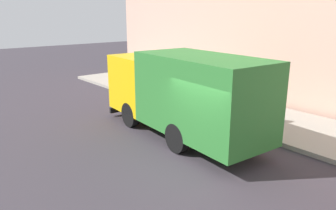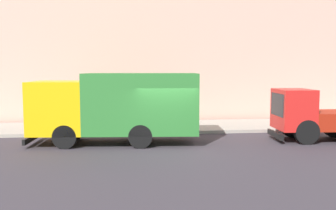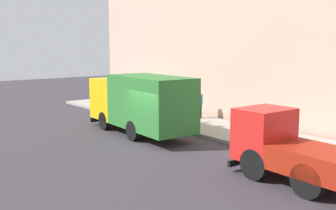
{
  "view_description": "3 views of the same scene",
  "coord_description": "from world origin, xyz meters",
  "px_view_note": "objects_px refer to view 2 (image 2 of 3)",
  "views": [
    {
      "loc": [
        -6.62,
        -6.33,
        4.41
      ],
      "look_at": [
        0.82,
        2.53,
        1.15
      ],
      "focal_mm": 34.82,
      "sensor_mm": 36.0,
      "label": 1
    },
    {
      "loc": [
        -15.23,
        1.63,
        3.32
      ],
      "look_at": [
        1.74,
        -0.25,
        1.62
      ],
      "focal_mm": 39.76,
      "sensor_mm": 36.0,
      "label": 2
    },
    {
      "loc": [
        -10.37,
        -13.98,
        4.49
      ],
      "look_at": [
        1.34,
        0.08,
        1.74
      ],
      "focal_mm": 41.17,
      "sensor_mm": 36.0,
      "label": 3
    }
  ],
  "objects_px": {
    "large_utility_truck": "(117,105)",
    "pedestrian_walking": "(107,108)",
    "pedestrian_standing": "(136,112)",
    "small_flatbed_truck": "(317,116)",
    "traffic_cone_orange": "(52,124)",
    "street_sign_post": "(103,104)"
  },
  "relations": [
    {
      "from": "traffic_cone_orange",
      "to": "small_flatbed_truck",
      "type": "bearing_deg",
      "value": -104.4
    },
    {
      "from": "street_sign_post",
      "to": "pedestrian_walking",
      "type": "bearing_deg",
      "value": -0.82
    },
    {
      "from": "large_utility_truck",
      "to": "small_flatbed_truck",
      "type": "bearing_deg",
      "value": -87.61
    },
    {
      "from": "small_flatbed_truck",
      "to": "traffic_cone_orange",
      "type": "height_order",
      "value": "small_flatbed_truck"
    },
    {
      "from": "large_utility_truck",
      "to": "pedestrian_standing",
      "type": "relative_size",
      "value": 4.24
    },
    {
      "from": "pedestrian_walking",
      "to": "street_sign_post",
      "type": "xyz_separation_m",
      "value": [
        -2.72,
        0.04,
        0.5
      ]
    },
    {
      "from": "small_flatbed_truck",
      "to": "traffic_cone_orange",
      "type": "relative_size",
      "value": 7.56
    },
    {
      "from": "small_flatbed_truck",
      "to": "pedestrian_walking",
      "type": "relative_size",
      "value": 2.9
    },
    {
      "from": "pedestrian_walking",
      "to": "pedestrian_standing",
      "type": "xyz_separation_m",
      "value": [
        -2.36,
        -1.59,
        0.04
      ]
    },
    {
      "from": "traffic_cone_orange",
      "to": "pedestrian_walking",
      "type": "bearing_deg",
      "value": -51.46
    },
    {
      "from": "large_utility_truck",
      "to": "pedestrian_walking",
      "type": "relative_size",
      "value": 4.4
    },
    {
      "from": "pedestrian_standing",
      "to": "traffic_cone_orange",
      "type": "height_order",
      "value": "pedestrian_standing"
    },
    {
      "from": "pedestrian_standing",
      "to": "traffic_cone_orange",
      "type": "relative_size",
      "value": 2.7
    },
    {
      "from": "pedestrian_walking",
      "to": "pedestrian_standing",
      "type": "bearing_deg",
      "value": -127.84
    },
    {
      "from": "pedestrian_walking",
      "to": "traffic_cone_orange",
      "type": "relative_size",
      "value": 2.61
    },
    {
      "from": "street_sign_post",
      "to": "pedestrian_standing",
      "type": "bearing_deg",
      "value": -77.32
    },
    {
      "from": "pedestrian_standing",
      "to": "traffic_cone_orange",
      "type": "distance_m",
      "value": 4.32
    },
    {
      "from": "large_utility_truck",
      "to": "traffic_cone_orange",
      "type": "height_order",
      "value": "large_utility_truck"
    },
    {
      "from": "pedestrian_standing",
      "to": "street_sign_post",
      "type": "height_order",
      "value": "street_sign_post"
    },
    {
      "from": "pedestrian_standing",
      "to": "street_sign_post",
      "type": "relative_size",
      "value": 0.75
    },
    {
      "from": "pedestrian_walking",
      "to": "small_flatbed_truck",
      "type": "bearing_deg",
      "value": -100.52
    },
    {
      "from": "small_flatbed_truck",
      "to": "pedestrian_walking",
      "type": "distance_m",
      "value": 11.14
    }
  ]
}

